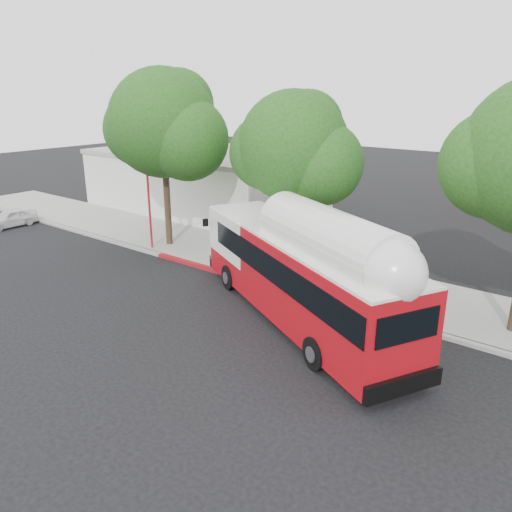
{
  "coord_description": "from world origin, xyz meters",
  "views": [
    {
      "loc": [
        11.67,
        -13.08,
        8.59
      ],
      "look_at": [
        -0.79,
        3.0,
        1.74
      ],
      "focal_mm": 35.0,
      "sensor_mm": 36.0,
      "label": 1
    }
  ],
  "objects": [
    {
      "name": "ground",
      "position": [
        0.0,
        0.0,
        0.0
      ],
      "size": [
        120.0,
        120.0,
        0.0
      ],
      "primitive_type": "plane",
      "color": "black",
      "rests_on": "ground"
    },
    {
      "name": "sidewalk",
      "position": [
        0.0,
        6.5,
        0.07
      ],
      "size": [
        60.0,
        5.0,
        0.15
      ],
      "primitive_type": "cube",
      "color": "gray",
      "rests_on": "ground"
    },
    {
      "name": "curb_strip",
      "position": [
        0.0,
        3.9,
        0.07
      ],
      "size": [
        60.0,
        0.3,
        0.15
      ],
      "primitive_type": "cube",
      "color": "gray",
      "rests_on": "ground"
    },
    {
      "name": "red_curb_segment",
      "position": [
        -3.0,
        3.9,
        0.08
      ],
      "size": [
        10.0,
        0.32,
        0.16
      ],
      "primitive_type": "cube",
      "color": "maroon",
      "rests_on": "ground"
    },
    {
      "name": "street_tree_left",
      "position": [
        -8.53,
        5.56,
        6.6
      ],
      "size": [
        6.67,
        5.8,
        9.74
      ],
      "color": "#2D2116",
      "rests_on": "ground"
    },
    {
      "name": "street_tree_mid",
      "position": [
        -0.59,
        6.06,
        5.91
      ],
      "size": [
        5.75,
        5.0,
        8.62
      ],
      "color": "#2D2116",
      "rests_on": "ground"
    },
    {
      "name": "low_commercial_bldg",
      "position": [
        -14.0,
        14.0,
        2.15
      ],
      "size": [
        16.2,
        10.2,
        4.25
      ],
      "color": "silver",
      "rests_on": "ground"
    },
    {
      "name": "transit_bus",
      "position": [
        2.12,
        1.88,
        1.82
      ],
      "size": [
        12.73,
        8.1,
        3.9
      ],
      "rotation": [
        0.0,
        0.0,
        -0.48
      ],
      "color": "#A60B13",
      "rests_on": "ground"
    },
    {
      "name": "parked_car",
      "position": [
        -20.32,
        2.05,
        0.57
      ],
      "size": [
        3.38,
        1.37,
        1.15
      ],
      "primitive_type": "imported",
      "rotation": [
        0.0,
        0.0,
        -0.0
      ],
      "color": "silver",
      "rests_on": "ground"
    },
    {
      "name": "signal_pole",
      "position": [
        -9.25,
        4.41,
        2.33
      ],
      "size": [
        0.13,
        0.43,
        4.54
      ],
      "color": "red",
      "rests_on": "ground"
    }
  ]
}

